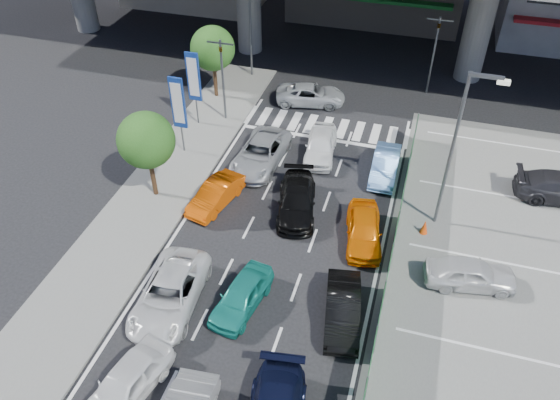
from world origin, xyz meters
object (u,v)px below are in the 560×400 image
(traffic_light_right, at_px, (437,37))
(sedan_white_front_mid, at_px, (321,145))
(taxi_orange_left, at_px, (216,195))
(wagon_silver_front_left, at_px, (260,153))
(signboard_near, at_px, (178,105))
(kei_truck_front_right, at_px, (385,165))
(van_white_back_left, at_px, (126,383))
(taxi_orange_right, at_px, (364,230))
(signboard_far, at_px, (194,79))
(parked_sedan_white, at_px, (471,273))
(tree_near, at_px, (146,140))
(tree_far, at_px, (213,49))
(crossing_wagon_silver, at_px, (311,95))
(hatch_black_mid_right, at_px, (343,309))
(taxi_teal_mid, at_px, (242,296))
(street_lamp_left, at_px, (252,9))
(street_lamp_right, at_px, (458,141))
(sedan_white_mid_left, at_px, (170,294))
(traffic_light_left, at_px, (221,61))
(sedan_black_mid, at_px, (297,200))
(traffic_cone, at_px, (424,227))

(traffic_light_right, height_order, sedan_white_front_mid, traffic_light_right)
(taxi_orange_left, height_order, wagon_silver_front_left, wagon_silver_front_left)
(signboard_near, distance_m, kei_truck_front_right, 11.58)
(van_white_back_left, bearing_deg, wagon_silver_front_left, 102.06)
(taxi_orange_right, bearing_deg, signboard_far, 136.79)
(traffic_light_right, relative_size, parked_sedan_white, 1.35)
(signboard_far, distance_m, tree_near, 7.03)
(tree_far, xyz_separation_m, crossing_wagon_silver, (6.17, 0.96, -2.77))
(hatch_black_mid_right, bearing_deg, taxi_teal_mid, 176.58)
(street_lamp_left, distance_m, parked_sedan_white, 22.12)
(van_white_back_left, bearing_deg, street_lamp_right, 64.17)
(signboard_near, height_order, parked_sedan_white, signboard_near)
(signboard_near, height_order, tree_far, tree_far)
(wagon_silver_front_left, bearing_deg, taxi_orange_right, -31.81)
(kei_truck_front_right, distance_m, parked_sedan_white, 8.23)
(signboard_far, bearing_deg, taxi_orange_left, -60.25)
(tree_near, height_order, crossing_wagon_silver, tree_near)
(sedan_white_mid_left, height_order, hatch_black_mid_right, sedan_white_mid_left)
(signboard_near, distance_m, signboard_far, 3.03)
(van_white_back_left, bearing_deg, taxi_orange_right, 69.70)
(taxi_teal_mid, height_order, wagon_silver_front_left, wagon_silver_front_left)
(tree_far, distance_m, wagon_silver_front_left, 8.58)
(street_lamp_right, height_order, taxi_orange_left, street_lamp_right)
(traffic_light_left, relative_size, van_white_back_left, 1.30)
(street_lamp_left, bearing_deg, tree_near, -92.76)
(tree_near, xyz_separation_m, sedan_black_mid, (7.29, 0.90, -2.74))
(taxi_teal_mid, bearing_deg, parked_sedan_white, 32.53)
(van_white_back_left, xyz_separation_m, taxi_orange_left, (-0.89, 10.78, -0.08))
(traffic_cone, bearing_deg, van_white_back_left, -129.12)
(street_lamp_left, xyz_separation_m, kei_truck_front_right, (10.40, -8.92, -4.14))
(signboard_far, xyz_separation_m, taxi_orange_right, (11.44, -7.28, -2.39))
(signboard_near, xyz_separation_m, wagon_silver_front_left, (4.54, 0.18, -2.37))
(signboard_near, bearing_deg, wagon_silver_front_left, 2.30)
(street_lamp_right, relative_size, tree_near, 1.67)
(signboard_far, distance_m, tree_far, 3.53)
(taxi_orange_left, relative_size, taxi_orange_right, 0.93)
(street_lamp_left, distance_m, wagon_silver_front_left, 11.25)
(street_lamp_left, xyz_separation_m, taxi_teal_mid, (6.04, -19.60, -4.14))
(taxi_orange_left, relative_size, sedan_white_front_mid, 0.91)
(street_lamp_right, relative_size, taxi_orange_right, 2.02)
(street_lamp_right, distance_m, sedan_white_front_mid, 8.87)
(wagon_silver_front_left, xyz_separation_m, traffic_cone, (9.21, -3.19, -0.26))
(signboard_far, distance_m, wagon_silver_front_left, 6.16)
(hatch_black_mid_right, relative_size, wagon_silver_front_left, 0.78)
(taxi_teal_mid, relative_size, wagon_silver_front_left, 0.74)
(taxi_teal_mid, bearing_deg, traffic_cone, 53.21)
(taxi_teal_mid, relative_size, hatch_black_mid_right, 0.94)
(signboard_far, relative_size, taxi_orange_right, 1.19)
(street_lamp_left, distance_m, sedan_white_front_mid, 11.25)
(signboard_far, relative_size, taxi_teal_mid, 1.28)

